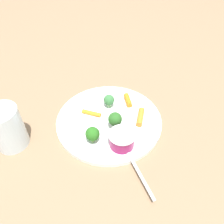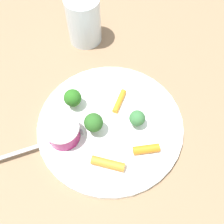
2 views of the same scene
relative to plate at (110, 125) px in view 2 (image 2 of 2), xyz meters
The scene contains 11 objects.
ground_plane 0.01m from the plate, ahead, with size 2.40×2.40×0.00m, color #86694C.
plate is the anchor object (origin of this frame).
sauce_cup 0.09m from the plate, 103.69° to the left, with size 0.06×0.06×0.04m.
broccoli_floret_0 0.05m from the plate, 111.51° to the left, with size 0.04×0.04×0.05m.
broccoli_floret_1 0.06m from the plate, 96.16° to the right, with size 0.03×0.03×0.04m.
broccoli_floret_2 0.09m from the plate, 56.02° to the left, with size 0.03×0.03×0.04m.
carrot_stick_0 0.09m from the plate, 135.26° to the right, with size 0.02×0.02×0.05m, color orange.
carrot_stick_1 0.05m from the plate, 25.40° to the right, with size 0.01×0.01×0.05m, color orange.
carrot_stick_2 0.08m from the plate, behind, with size 0.02×0.02×0.06m, color orange.
fork 0.15m from the plate, 105.67° to the left, with size 0.06×0.18×0.00m.
drinking_glass 0.25m from the plate, ahead, with size 0.08×0.08×0.11m, color silver.
Camera 2 is at (-0.24, 0.01, 0.46)m, focal length 42.04 mm.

